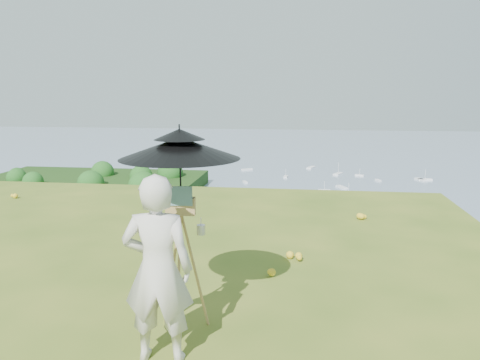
# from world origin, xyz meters

# --- Properties ---
(ground) EXTENTS (14.00, 14.00, 0.00)m
(ground) POSITION_xyz_m (0.00, 0.00, 0.00)
(ground) COLOR #44611B
(ground) RESTS_ON ground
(shoreline_tier) EXTENTS (170.00, 28.00, 8.00)m
(shoreline_tier) POSITION_xyz_m (0.00, 75.00, -36.00)
(shoreline_tier) COLOR #706559
(shoreline_tier) RESTS_ON bay_water
(bay_water) EXTENTS (700.00, 700.00, 0.00)m
(bay_water) POSITION_xyz_m (0.00, 240.00, -34.00)
(bay_water) COLOR #738BA5
(bay_water) RESTS_ON ground
(peninsula) EXTENTS (90.00, 60.00, 12.00)m
(peninsula) POSITION_xyz_m (-75.00, 155.00, -29.00)
(peninsula) COLOR #13340E
(peninsula) RESTS_ON bay_water
(slope_trees) EXTENTS (110.00, 50.00, 6.00)m
(slope_trees) POSITION_xyz_m (0.00, 35.00, -15.00)
(slope_trees) COLOR #1B4B16
(slope_trees) RESTS_ON forest_slope
(harbor_town) EXTENTS (110.00, 22.00, 5.00)m
(harbor_town) POSITION_xyz_m (0.00, 75.00, -29.50)
(harbor_town) COLOR silver
(harbor_town) RESTS_ON shoreline_tier
(moored_boats) EXTENTS (140.00, 140.00, 0.70)m
(moored_boats) POSITION_xyz_m (-12.50, 161.00, -33.65)
(moored_boats) COLOR white
(moored_boats) RESTS_ON bay_water
(wildflowers) EXTENTS (10.00, 10.50, 0.12)m
(wildflowers) POSITION_xyz_m (0.00, 0.25, 0.06)
(wildflowers) COLOR gold
(wildflowers) RESTS_ON ground
(painter) EXTENTS (0.72, 0.51, 1.90)m
(painter) POSITION_xyz_m (1.96, -1.60, 0.95)
(painter) COLOR beige
(painter) RESTS_ON ground
(field_easel) EXTENTS (0.69, 0.69, 1.67)m
(field_easel) POSITION_xyz_m (2.03, -1.00, 0.84)
(field_easel) COLOR olive
(field_easel) RESTS_ON ground
(sun_umbrella) EXTENTS (1.30, 1.30, 0.94)m
(sun_umbrella) POSITION_xyz_m (2.03, -0.97, 1.85)
(sun_umbrella) COLOR black
(sun_umbrella) RESTS_ON field_easel
(painter_cap) EXTENTS (0.20, 0.24, 0.10)m
(painter_cap) POSITION_xyz_m (1.96, -1.60, 1.84)
(painter_cap) COLOR #DA7877
(painter_cap) RESTS_ON painter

